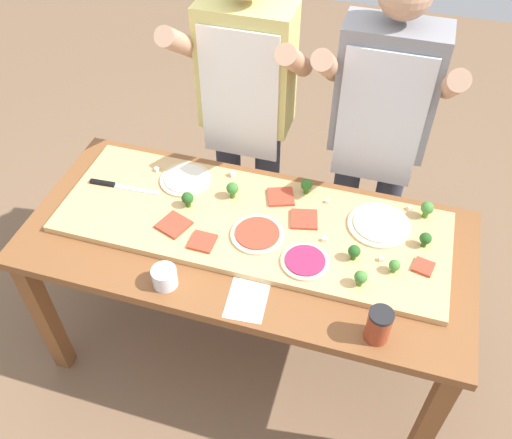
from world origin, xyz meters
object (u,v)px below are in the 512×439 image
Objects in this scene: pizza_whole_cheese_artichoke at (379,225)px; broccoli_floret_back_left at (425,239)px; broccoli_floret_back_right at (427,209)px; cheese_crumble_e at (324,239)px; pizza_whole_beet_magenta at (305,261)px; broccoli_floret_front_left at (354,252)px; chefs_knife at (115,185)px; cheese_crumble_d at (327,201)px; sauce_jar at (379,325)px; cheese_crumble_b at (232,174)px; cheese_crumble_f at (410,208)px; pizza_slice_far_right at (202,242)px; pizza_whole_white_garlic at (186,179)px; broccoli_floret_front_mid at (361,278)px; cook_right at (379,127)px; pizza_slice_center at (174,225)px; broccoli_floret_center_left at (307,185)px; broccoli_floret_back_mid at (394,266)px; cheese_crumble_c at (381,258)px; flour_cup at (165,278)px; cheese_crumble_a at (157,169)px; prep_table at (247,253)px; recipe_note at (247,300)px; pizza_slice_near_right at (304,219)px; pizza_whole_tomato_red at (257,234)px; broccoli_floret_front_right at (232,189)px; broccoli_floret_center_right at (188,199)px; cook_left at (246,104)px; pizza_slice_far_left at (281,197)px.

broccoli_floret_back_left is at bearing -17.71° from pizza_whole_cheese_artichoke.
broccoli_floret_back_right reaches higher than cheese_crumble_e.
broccoli_floret_front_left is at bearing 22.84° from pizza_whole_beet_magenta.
chefs_knife is 21.68× the size of cheese_crumble_d.
cheese_crumble_b is at bearing 139.18° from sauce_jar.
chefs_knife is at bearing -169.96° from cheese_crumble_f.
cheese_crumble_d is (-0.15, 0.27, -0.03)m from broccoli_floret_front_left.
broccoli_floret_back_left reaches higher than pizza_whole_beet_magenta.
pizza_slice_far_right is (0.47, -0.19, 0.00)m from chefs_knife.
pizza_whole_white_garlic is 0.87m from broccoli_floret_front_mid.
pizza_slice_far_right is 0.06× the size of cook_right.
pizza_slice_center is 0.57m from broccoli_floret_center_left.
cheese_crumble_c is (-0.05, 0.04, -0.02)m from broccoli_floret_back_mid.
broccoli_floret_front_left is 0.04× the size of cook_right.
flour_cup reaches higher than cheese_crumble_c.
pizza_slice_far_right is at bearing -45.02° from cheese_crumble_a.
cheese_crumble_e is at bearing -15.14° from pizza_whole_white_garlic.
pizza_whole_beet_magenta reaches higher than pizza_slice_far_right.
prep_table is 0.32m from recipe_note.
pizza_slice_near_right is 0.06× the size of cook_right.
prep_table is at bearing 160.53° from pizza_whole_beet_magenta.
pizza_whole_tomato_red is 0.24m from broccoli_floret_front_right.
flour_cup is (0.06, -0.38, -0.03)m from broccoli_floret_center_right.
cheese_crumble_e is 0.75m from cook_left.
cheese_crumble_d is at bearing 135.99° from cheese_crumble_c.
broccoli_floret_back_mid is 2.61× the size of cheese_crumble_b.
chefs_knife is 0.70m from pizza_slice_far_left.
sauce_jar is at bearing -29.73° from prep_table.
pizza_whole_white_garlic is at bearing -175.95° from broccoli_floret_back_right.
cheese_crumble_e is (-0.16, 0.17, -0.03)m from broccoli_floret_front_mid.
pizza_whole_tomato_red is at bearing 49.14° from flour_cup.
broccoli_floret_back_mid is (0.49, -0.26, 0.03)m from pizza_slice_far_left.
broccoli_floret_front_right is at bearing 171.35° from pizza_slice_near_right.
cheese_crumble_e reaches higher than cheese_crumble_d.
broccoli_floret_front_mid is at bearing -128.86° from broccoli_floret_back_left.
cheese_crumble_b is (0.18, 0.09, 0.00)m from pizza_whole_white_garlic.
pizza_slice_far_right and pizza_slice_near_right have the same top height.
chefs_knife is at bearing -171.47° from broccoli_floret_back_right.
chefs_knife is 1.04m from broccoli_floret_front_left.
broccoli_floret_front_right reaches higher than pizza_slice_far_right.
pizza_slice_near_right is at bearing -9.24° from pizza_whole_white_garlic.
pizza_whole_cheese_artichoke is at bearing -3.35° from cheese_crumble_a.
sauce_jar is (0.30, -0.22, 0.03)m from pizza_whole_beet_magenta.
broccoli_floret_front_left is at bearing 110.21° from broccoli_floret_front_mid.
pizza_slice_center is at bearing -55.20° from cheese_crumble_a.
pizza_whole_tomato_red and cheese_crumble_c have the same top height.
cook_right is at bearing 25.82° from chefs_knife.
pizza_whole_white_garlic is 0.27m from pizza_slice_center.
cheese_crumble_c is (0.03, -0.17, 0.00)m from pizza_whole_cheese_artichoke.
broccoli_floret_front_right is 0.14m from cheese_crumble_b.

